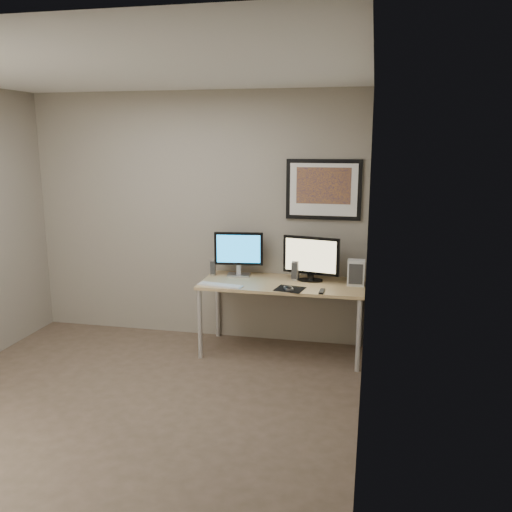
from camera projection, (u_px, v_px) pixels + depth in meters
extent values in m
plane|color=#4B3F2F|center=(133.00, 404.00, 4.40)|extent=(3.60, 3.60, 0.00)
plane|color=white|center=(116.00, 69.00, 3.85)|extent=(3.60, 3.60, 0.00)
plane|color=gray|center=(196.00, 217.00, 5.75)|extent=(3.60, 0.00, 3.60)
plane|color=gray|center=(365.00, 259.00, 3.76)|extent=(0.00, 3.40, 3.40)
cube|color=#A5804F|center=(282.00, 284.00, 5.33)|extent=(1.60, 0.70, 0.03)
cylinder|color=silver|center=(200.00, 324.00, 5.27)|extent=(0.04, 0.04, 0.70)
cylinder|color=silver|center=(218.00, 305.00, 5.86)|extent=(0.04, 0.04, 0.70)
cylinder|color=silver|center=(358.00, 336.00, 4.96)|extent=(0.04, 0.04, 0.70)
cylinder|color=silver|center=(360.00, 315.00, 5.55)|extent=(0.04, 0.04, 0.70)
cube|color=black|center=(324.00, 190.00, 5.39)|extent=(0.75, 0.03, 0.60)
cube|color=white|center=(323.00, 190.00, 5.37)|extent=(0.67, 0.00, 0.52)
cube|color=orange|center=(323.00, 186.00, 5.36)|extent=(0.54, 0.00, 0.36)
cube|color=#B7B7BC|center=(239.00, 275.00, 5.60)|extent=(0.25, 0.19, 0.02)
cube|color=#B7B7BC|center=(239.00, 269.00, 5.58)|extent=(0.05, 0.04, 0.10)
cube|color=black|center=(239.00, 249.00, 5.54)|extent=(0.50, 0.09, 0.34)
cube|color=#1483CC|center=(238.00, 249.00, 5.52)|extent=(0.44, 0.06, 0.29)
cube|color=black|center=(311.00, 280.00, 5.38)|extent=(0.26, 0.18, 0.02)
cube|color=black|center=(311.00, 276.00, 5.37)|extent=(0.06, 0.05, 0.06)
cube|color=black|center=(311.00, 255.00, 5.33)|extent=(0.57, 0.15, 0.37)
cube|color=#CABA86|center=(311.00, 256.00, 5.31)|extent=(0.51, 0.11, 0.32)
cylinder|color=#B7B7BC|center=(213.00, 267.00, 5.61)|extent=(0.08, 0.08, 0.16)
cylinder|color=#B7B7BC|center=(296.00, 270.00, 5.41)|extent=(0.09, 0.09, 0.20)
cube|color=silver|center=(220.00, 285.00, 5.21)|extent=(0.46, 0.20, 0.02)
cube|color=black|center=(290.00, 289.00, 5.09)|extent=(0.30, 0.28, 0.00)
ellipsoid|color=black|center=(289.00, 287.00, 5.07)|extent=(0.10, 0.13, 0.04)
cube|color=black|center=(322.00, 291.00, 4.99)|extent=(0.05, 0.16, 0.02)
cube|color=silver|center=(356.00, 273.00, 5.21)|extent=(0.17, 0.12, 0.25)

